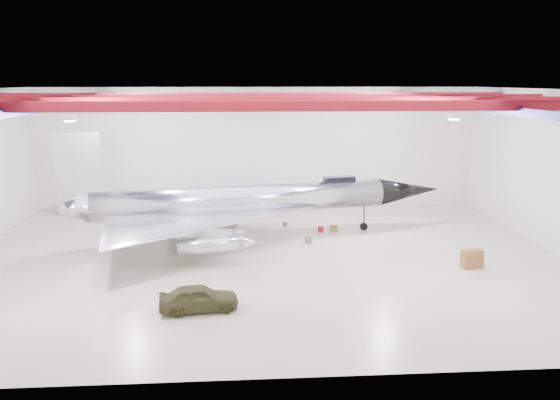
{
  "coord_description": "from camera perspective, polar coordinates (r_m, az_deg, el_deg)",
  "views": [
    {
      "loc": [
        -1.23,
        -34.57,
        11.57
      ],
      "look_at": [
        1.25,
        2.0,
        3.52
      ],
      "focal_mm": 35.0,
      "sensor_mm": 36.0,
      "label": 1
    }
  ],
  "objects": [
    {
      "name": "jet_aircraft",
      "position": [
        40.25,
        -3.97,
        -0.39
      ],
      "size": [
        29.9,
        20.02,
        8.2
      ],
      "rotation": [
        0.0,
        0.0,
        0.19
      ],
      "color": "silver",
      "rests_on": "floor"
    },
    {
      "name": "ceiling_structure",
      "position": [
        34.62,
        -1.87,
        10.31
      ],
      "size": [
        39.5,
        29.5,
        1.08
      ],
      "color": "maroon",
      "rests_on": "ceiling"
    },
    {
      "name": "spares_box",
      "position": [
        44.37,
        0.53,
        -2.51
      ],
      "size": [
        0.42,
        0.42,
        0.34
      ],
      "primitive_type": "cylinder",
      "rotation": [
        0.0,
        0.0,
        0.13
      ],
      "color": "#59595B",
      "rests_on": "floor"
    },
    {
      "name": "wall_back",
      "position": [
        49.96,
        -2.45,
        5.39
      ],
      "size": [
        40.0,
        0.0,
        40.0
      ],
      "primitive_type": "plane",
      "rotation": [
        1.57,
        0.0,
        0.0
      ],
      "color": "silver",
      "rests_on": "floor"
    },
    {
      "name": "toolbox_red",
      "position": [
        44.75,
        -4.75,
        -2.43
      ],
      "size": [
        0.56,
        0.49,
        0.33
      ],
      "primitive_type": "cube",
      "rotation": [
        0.0,
        0.0,
        0.25
      ],
      "color": "#A4101F",
      "rests_on": "floor"
    },
    {
      "name": "floor",
      "position": [
        36.48,
        -1.76,
        -6.12
      ],
      "size": [
        40.0,
        40.0,
        0.0
      ],
      "primitive_type": "plane",
      "color": "#B7AA92",
      "rests_on": "ground"
    },
    {
      "name": "crate_ply",
      "position": [
        38.87,
        -5.99,
        -4.74
      ],
      "size": [
        0.52,
        0.43,
        0.35
      ],
      "primitive_type": "cube",
      "rotation": [
        0.0,
        0.0,
        -0.08
      ],
      "color": "olive",
      "rests_on": "floor"
    },
    {
      "name": "engine_drum",
      "position": [
        39.76,
        3.03,
        -4.19
      ],
      "size": [
        0.7,
        0.7,
        0.49
      ],
      "primitive_type": "cylinder",
      "rotation": [
        0.0,
        0.0,
        -0.37
      ],
      "color": "#59595B",
      "rests_on": "floor"
    },
    {
      "name": "tool_chest",
      "position": [
        42.87,
        4.28,
        -3.03
      ],
      "size": [
        0.53,
        0.53,
        0.41
      ],
      "primitive_type": "cylinder",
      "rotation": [
        0.0,
        0.0,
        0.17
      ],
      "color": "#A4101F",
      "rests_on": "floor"
    },
    {
      "name": "crate_small",
      "position": [
        42.85,
        -9.9,
        -3.3
      ],
      "size": [
        0.42,
        0.37,
        0.25
      ],
      "primitive_type": "cube",
      "rotation": [
        0.0,
        0.0,
        0.25
      ],
      "color": "#59595B",
      "rests_on": "floor"
    },
    {
      "name": "desk",
      "position": [
        36.5,
        19.41,
        -5.84
      ],
      "size": [
        1.39,
        0.85,
        1.19
      ],
      "primitive_type": "cube",
      "rotation": [
        0.0,
        0.0,
        0.16
      ],
      "color": "brown",
      "rests_on": "floor"
    },
    {
      "name": "jeep",
      "position": [
        28.65,
        -8.49,
        -10.08
      ],
      "size": [
        4.22,
        2.16,
        1.37
      ],
      "primitive_type": "imported",
      "rotation": [
        0.0,
        0.0,
        1.71
      ],
      "color": "#3C391E",
      "rests_on": "floor"
    },
    {
      "name": "ceiling",
      "position": [
        34.6,
        -1.88,
        11.43
      ],
      "size": [
        40.0,
        40.0,
        0.0
      ],
      "primitive_type": "plane",
      "rotation": [
        3.14,
        0.0,
        0.0
      ],
      "color": "#0A0F38",
      "rests_on": "wall_back"
    },
    {
      "name": "parts_bin",
      "position": [
        43.05,
        5.62,
        -2.97
      ],
      "size": [
        0.72,
        0.64,
        0.43
      ],
      "primitive_type": "cube",
      "rotation": [
        0.0,
        0.0,
        -0.27
      ],
      "color": "olive",
      "rests_on": "floor"
    }
  ]
}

